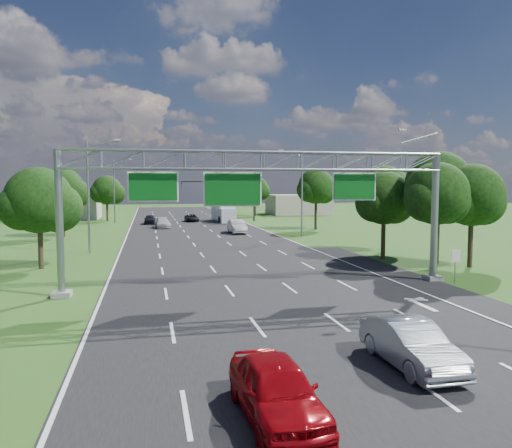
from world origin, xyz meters
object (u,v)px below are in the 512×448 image
object	(u,v)px
silver_sedan	(411,344)
regulatory_sign	(456,259)
traffic_signal	(233,190)
sign_gantry	(264,171)
box_truck	(224,212)
red_coupe	(277,390)

from	to	relation	value
silver_sedan	regulatory_sign	bearing A→B (deg)	50.45
traffic_signal	sign_gantry	bearing A→B (deg)	-97.68
traffic_signal	box_truck	size ratio (longest dim) A/B	1.37
silver_sedan	box_truck	size ratio (longest dim) A/B	0.53
traffic_signal	red_coupe	world-z (taller)	traffic_signal
traffic_signal	red_coupe	bearing A→B (deg)	-98.68
silver_sedan	sign_gantry	bearing A→B (deg)	97.46
regulatory_sign	red_coupe	distance (m)	21.76
regulatory_sign	silver_sedan	size ratio (longest dim) A/B	0.45
sign_gantry	silver_sedan	size ratio (longest dim) A/B	5.00
traffic_signal	silver_sedan	world-z (taller)	traffic_signal
sign_gantry	traffic_signal	bearing A→B (deg)	82.32
regulatory_sign	silver_sedan	bearing A→B (deg)	-128.92
traffic_signal	box_truck	xyz separation A→B (m)	(-1.56, 0.21, -3.59)
traffic_signal	red_coupe	distance (m)	70.22
regulatory_sign	silver_sedan	world-z (taller)	regulatory_sign
red_coupe	box_truck	world-z (taller)	box_truck
sign_gantry	regulatory_sign	distance (m)	13.25
traffic_signal	red_coupe	size ratio (longest dim) A/B	2.63
traffic_signal	box_truck	world-z (taller)	traffic_signal
red_coupe	sign_gantry	bearing A→B (deg)	75.56
sign_gantry	box_truck	bearing A→B (deg)	84.00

